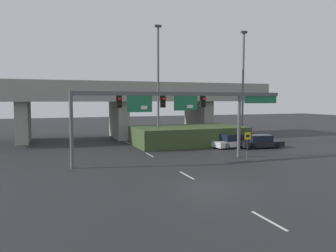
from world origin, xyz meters
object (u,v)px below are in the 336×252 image
object	(u,v)px
speed_limit_sign	(247,142)
highway_light_pole_near	(243,85)
highway_light_pole_far	(158,82)
parked_sedan_near_right	(232,141)
parked_sedan_mid_right	(260,142)
signal_gantry	(179,104)

from	to	relation	value
speed_limit_sign	highway_light_pole_near	world-z (taller)	highway_light_pole_near
highway_light_pole_far	parked_sedan_near_right	world-z (taller)	highway_light_pole_far
speed_limit_sign	highway_light_pole_far	distance (m)	13.42
parked_sedan_mid_right	parked_sedan_near_right	bearing A→B (deg)	159.65
parked_sedan_near_right	highway_light_pole_near	bearing A→B (deg)	33.00
signal_gantry	parked_sedan_mid_right	world-z (taller)	signal_gantry
highway_light_pole_near	parked_sedan_mid_right	bearing A→B (deg)	-92.89
signal_gantry	highway_light_pole_far	size ratio (longest dim) A/B	1.38
speed_limit_sign	signal_gantry	bearing A→B (deg)	164.69
highway_light_pole_near	parked_sedan_mid_right	xyz separation A→B (m)	(-0.19, -3.83, -6.21)
speed_limit_sign	highway_light_pole_far	size ratio (longest dim) A/B	0.18
highway_light_pole_far	parked_sedan_mid_right	xyz separation A→B (m)	(9.48, -5.95, -6.41)
highway_light_pole_far	parked_sedan_near_right	xyz separation A→B (m)	(6.83, -4.67, -6.38)
highway_light_pole_near	parked_sedan_near_right	xyz separation A→B (m)	(-2.84, -2.55, -6.18)
parked_sedan_mid_right	signal_gantry	bearing A→B (deg)	-154.44
parked_sedan_near_right	parked_sedan_mid_right	world-z (taller)	parked_sedan_near_right
highway_light_pole_far	parked_sedan_mid_right	bearing A→B (deg)	-32.10
parked_sedan_near_right	parked_sedan_mid_right	distance (m)	2.93
highway_light_pole_near	parked_sedan_near_right	size ratio (longest dim) A/B	2.64
highway_light_pole_far	speed_limit_sign	bearing A→B (deg)	-70.17
speed_limit_sign	highway_light_pole_far	bearing A→B (deg)	109.83
speed_limit_sign	parked_sedan_near_right	size ratio (longest dim) A/B	0.49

